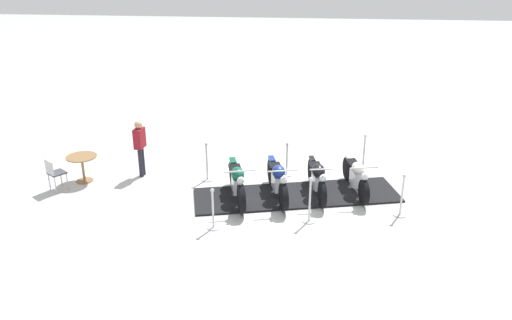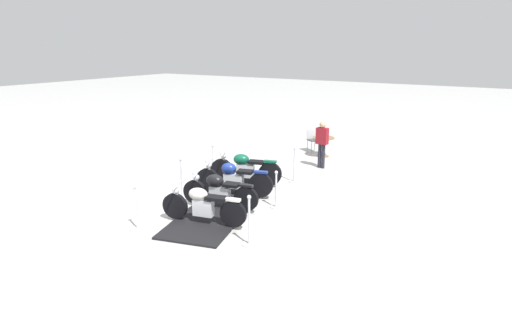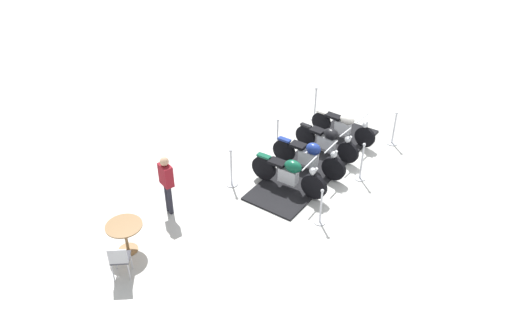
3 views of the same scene
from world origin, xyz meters
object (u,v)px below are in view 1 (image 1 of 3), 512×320
object	(u,v)px
stanchion_left_rear	(363,159)
cafe_chair_near_table	(54,172)
stanchion_left_mid	(287,164)
cafe_table	(82,162)
motorcycle_forest	(237,182)
motorcycle_black	(317,177)
stanchion_right_front	(213,215)
motorcycle_cream	(356,175)
motorcycle_navy	(278,180)
bystander_person	(140,143)
stanchion_left_front	(207,168)
stanchion_right_rear	(401,203)
stanchion_right_mid	(310,207)

from	to	relation	value
stanchion_left_rear	cafe_chair_near_table	xyz separation A→B (m)	(2.27, -8.28, 0.16)
cafe_chair_near_table	stanchion_left_rear	bearing A→B (deg)	-38.59
stanchion_left_mid	cafe_table	size ratio (longest dim) A/B	1.22
motorcycle_forest	motorcycle_black	world-z (taller)	motorcycle_forest
stanchion_right_front	cafe_table	world-z (taller)	stanchion_right_front
motorcycle_cream	stanchion_left_rear	size ratio (longest dim) A/B	1.88
stanchion_left_mid	motorcycle_navy	bearing A→B (deg)	-5.96
motorcycle_forest	bystander_person	distance (m)	3.23
stanchion_left_front	stanchion_left_mid	bearing A→B (deg)	104.51
motorcycle_navy	stanchion_left_mid	distance (m)	1.51
motorcycle_navy	motorcycle_cream	size ratio (longest dim) A/B	1.04
cafe_table	stanchion_left_mid	bearing A→B (deg)	100.51
stanchion_right_front	cafe_chair_near_table	xyz separation A→B (m)	(-1.52, -4.57, 0.19)
stanchion_left_rear	stanchion_left_mid	bearing A→B (deg)	-75.49
stanchion_right_front	cafe_chair_near_table	distance (m)	4.82
stanchion_left_mid	stanchion_left_rear	size ratio (longest dim) A/B	0.89
stanchion_right_front	bystander_person	size ratio (longest dim) A/B	0.62
stanchion_right_rear	stanchion_left_rear	bearing A→B (deg)	-165.49
stanchion_left_mid	bystander_person	distance (m)	4.18
motorcycle_black	stanchion_right_front	distance (m)	3.10
stanchion_right_rear	cafe_table	xyz separation A→B (m)	(-1.04, -8.49, 0.23)
motorcycle_cream	motorcycle_forest	bearing A→B (deg)	-87.96
motorcycle_black	bystander_person	world-z (taller)	bystander_person
motorcycle_forest	cafe_chair_near_table	distance (m)	4.92
stanchion_left_front	stanchion_right_mid	world-z (taller)	stanchion_right_mid
stanchion_right_rear	motorcycle_forest	bearing A→B (deg)	-94.76
stanchion_right_rear	bystander_person	xyz separation A→B (m)	(-1.61, -6.99, 0.65)
stanchion_right_rear	stanchion_left_rear	xyz separation A→B (m)	(-2.65, -0.69, 0.04)
stanchion_right_rear	bystander_person	bearing A→B (deg)	-102.96
stanchion_right_front	stanchion_right_rear	bearing A→B (deg)	104.51
motorcycle_cream	stanchion_left_rear	bearing A→B (deg)	155.56
stanchion_right_rear	bystander_person	size ratio (longest dim) A/B	0.66
motorcycle_cream	cafe_table	distance (m)	7.48
motorcycle_navy	stanchion_right_rear	distance (m)	3.10
motorcycle_black	stanchion_left_rear	bearing A→B (deg)	132.45
motorcycle_forest	stanchion_right_mid	size ratio (longest dim) A/B	1.91
stanchion_left_front	cafe_chair_near_table	xyz separation A→B (m)	(1.13, -3.89, 0.17)
stanchion_right_mid	stanchion_left_rear	world-z (taller)	stanchion_right_mid
bystander_person	cafe_chair_near_table	bearing A→B (deg)	-143.75
cafe_table	motorcycle_cream	bearing A→B (deg)	90.59
stanchion_right_front	stanchion_right_mid	bearing A→B (deg)	104.51
motorcycle_black	stanchion_right_front	bearing A→B (deg)	-60.95
stanchion_right_mid	stanchion_right_rear	bearing A→B (deg)	104.51
stanchion_left_front	motorcycle_black	bearing A→B (deg)	77.71
stanchion_right_front	stanchion_left_rear	world-z (taller)	stanchion_left_rear
stanchion_left_front	motorcycle_cream	bearing A→B (deg)	84.46
motorcycle_navy	motorcycle_black	xyz separation A→B (m)	(-0.25, 1.01, -0.00)
bystander_person	stanchion_left_front	bearing A→B (deg)	1.61
motorcycle_navy	stanchion_right_front	distance (m)	2.21
stanchion_right_front	bystander_person	xyz separation A→B (m)	(-2.75, -2.60, 0.63)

